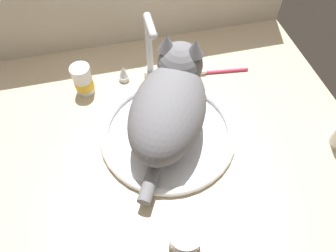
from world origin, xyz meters
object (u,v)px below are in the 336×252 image
object	(u,v)px
faucet	(150,56)
pill_bottle	(83,80)
cat	(171,102)
sink_basin	(168,133)
metal_jar	(185,238)
toothbrush	(221,71)

from	to	relation	value
faucet	pill_bottle	distance (cm)	20.43
cat	pill_bottle	xyz separation A→B (cm)	(-21.12, 18.88, -6.53)
cat	sink_basin	bearing A→B (deg)	-118.11
metal_jar	toothbrush	distance (cm)	52.97
sink_basin	faucet	size ratio (longest dim) A/B	1.64
faucet	pill_bottle	size ratio (longest dim) A/B	2.37
metal_jar	pill_bottle	world-z (taller)	pill_bottle
metal_jar	pill_bottle	size ratio (longest dim) A/B	0.76
sink_basin	metal_jar	xyz separation A→B (cm)	(-3.03, -27.87, 2.59)
faucet	toothbrush	size ratio (longest dim) A/B	1.37
sink_basin	faucet	xyz separation A→B (cm)	(0.00, 22.15, 7.56)
sink_basin	metal_jar	bearing A→B (deg)	-96.20
cat	toothbrush	bearing A→B (deg)	39.28
metal_jar	sink_basin	bearing A→B (deg)	83.80
faucet	pill_bottle	xyz separation A→B (cm)	(-19.96, -1.11, -4.21)
toothbrush	sink_basin	bearing A→B (deg)	-138.84
faucet	sink_basin	bearing A→B (deg)	-90.00
faucet	pill_bottle	world-z (taller)	faucet
sink_basin	cat	bearing A→B (deg)	61.89
sink_basin	pill_bottle	xyz separation A→B (cm)	(-19.96, 21.04, 3.35)
cat	metal_jar	bearing A→B (deg)	-97.93
sink_basin	cat	world-z (taller)	cat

